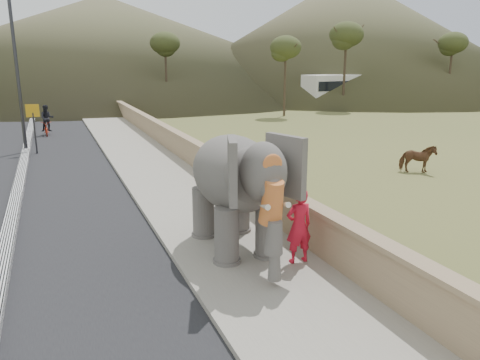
% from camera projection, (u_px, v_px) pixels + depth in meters
% --- Properties ---
extents(ground, '(160.00, 160.00, 0.00)m').
position_uv_depth(ground, '(303.00, 320.00, 8.14)').
color(ground, olive).
rests_on(ground, ground).
extents(road, '(7.00, 120.00, 0.03)m').
position_uv_depth(road, '(17.00, 198.00, 15.29)').
color(road, black).
rests_on(road, ground).
extents(median, '(0.35, 120.00, 0.22)m').
position_uv_depth(median, '(17.00, 196.00, 15.27)').
color(median, black).
rests_on(median, ground).
extents(walkway, '(3.00, 120.00, 0.15)m').
position_uv_depth(walkway, '(167.00, 182.00, 17.10)').
color(walkway, '#9E9687').
rests_on(walkway, ground).
extents(parapet, '(0.30, 120.00, 1.10)m').
position_uv_depth(parapet, '(210.00, 166.00, 17.58)').
color(parapet, tan).
rests_on(parapet, ground).
extents(lamppost, '(1.76, 0.36, 8.00)m').
position_uv_depth(lamppost, '(22.00, 50.00, 22.00)').
color(lamppost, '#323338').
rests_on(lamppost, ground).
extents(signboard, '(0.60, 0.08, 2.40)m').
position_uv_depth(signboard, '(34.00, 120.00, 22.29)').
color(signboard, '#2D2D33').
rests_on(signboard, ground).
extents(cow, '(1.48, 1.22, 1.14)m').
position_uv_depth(cow, '(417.00, 159.00, 18.78)').
color(cow, brown).
rests_on(cow, ground).
extents(distant_car, '(4.55, 2.99, 1.44)m').
position_uv_depth(distant_car, '(293.00, 98.00, 47.43)').
color(distant_car, '#B2B4B9').
rests_on(distant_car, ground).
extents(bus_white, '(11.21, 3.75, 3.10)m').
position_uv_depth(bus_white, '(352.00, 90.00, 47.04)').
color(bus_white, white).
rests_on(bus_white, ground).
extents(bus_orange, '(11.24, 3.97, 3.10)m').
position_uv_depth(bus_orange, '(422.00, 88.00, 50.11)').
color(bus_orange, '#C25622').
rests_on(bus_orange, ground).
extents(hill_right, '(56.00, 56.00, 16.00)m').
position_uv_depth(hill_right, '(345.00, 35.00, 65.98)').
color(hill_right, brown).
rests_on(hill_right, ground).
extents(hill_far, '(80.00, 80.00, 14.00)m').
position_uv_depth(hill_far, '(105.00, 44.00, 71.10)').
color(hill_far, brown).
rests_on(hill_far, ground).
extents(elephant_and_man, '(2.23, 3.83, 2.76)m').
position_uv_depth(elephant_and_man, '(235.00, 190.00, 10.71)').
color(elephant_and_man, slate).
rests_on(elephant_and_man, ground).
extents(motorcyclist, '(0.83, 1.71, 1.85)m').
position_uv_depth(motorcyclist, '(47.00, 124.00, 28.16)').
color(motorcyclist, maroon).
rests_on(motorcyclist, ground).
extents(trees, '(47.64, 37.61, 9.88)m').
position_uv_depth(trees, '(168.00, 66.00, 35.18)').
color(trees, '#473828').
rests_on(trees, ground).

